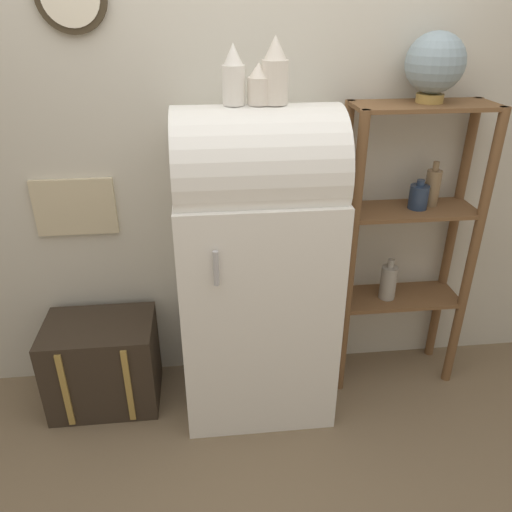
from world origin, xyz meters
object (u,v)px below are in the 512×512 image
object	(u,v)px
globe	(435,64)
vase_left	(233,77)
suitcase_trunk	(103,363)
refrigerator	(257,266)
vase_right	(275,73)
vase_center	(259,85)

from	to	relation	value
globe	vase_left	bearing A→B (deg)	-171.36
suitcase_trunk	globe	world-z (taller)	globe
refrigerator	vase_right	size ratio (longest dim) A/B	5.92
refrigerator	suitcase_trunk	world-z (taller)	refrigerator
refrigerator	vase_right	xyz separation A→B (m)	(0.08, 0.00, 0.89)
suitcase_trunk	globe	distance (m)	2.21
vase_center	vase_right	size ratio (longest dim) A/B	0.62
suitcase_trunk	vase_center	world-z (taller)	vase_center
vase_left	vase_right	world-z (taller)	vase_right
refrigerator	globe	world-z (taller)	globe
suitcase_trunk	vase_center	distance (m)	1.64
vase_right	refrigerator	bearing A→B (deg)	-177.23
refrigerator	globe	distance (m)	1.23
vase_center	suitcase_trunk	bearing A→B (deg)	176.29
suitcase_trunk	vase_center	xyz separation A→B (m)	(0.83, -0.05, 1.42)
globe	vase_center	xyz separation A→B (m)	(-0.81, -0.14, -0.06)
vase_center	vase_right	world-z (taller)	vase_right
suitcase_trunk	globe	xyz separation A→B (m)	(1.64, 0.09, 1.47)
refrigerator	vase_right	world-z (taller)	vase_right
suitcase_trunk	vase_right	distance (m)	1.72
vase_left	vase_center	xyz separation A→B (m)	(0.10, -0.00, -0.03)
suitcase_trunk	globe	bearing A→B (deg)	3.10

